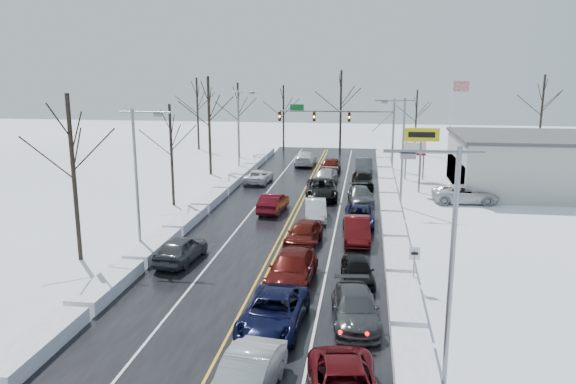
# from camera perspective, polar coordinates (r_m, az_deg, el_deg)

# --- Properties ---
(ground) EXTENTS (160.00, 160.00, 0.00)m
(ground) POSITION_cam_1_polar(r_m,az_deg,el_deg) (38.54, -0.62, -4.70)
(ground) COLOR white
(ground) RESTS_ON ground
(road_surface) EXTENTS (14.00, 84.00, 0.01)m
(road_surface) POSITION_cam_1_polar(r_m,az_deg,el_deg) (40.43, -0.19, -3.85)
(road_surface) COLOR black
(road_surface) RESTS_ON ground
(snow_bank_left) EXTENTS (1.58, 72.00, 0.71)m
(snow_bank_left) POSITION_cam_1_polar(r_m,az_deg,el_deg) (42.15, -10.49, -3.39)
(snow_bank_left) COLOR white
(snow_bank_left) RESTS_ON ground
(snow_bank_right) EXTENTS (1.58, 72.00, 0.71)m
(snow_bank_right) POSITION_cam_1_polar(r_m,az_deg,el_deg) (40.10, 10.65, -4.23)
(snow_bank_right) COLOR white
(snow_bank_right) RESTS_ON ground
(traffic_signal_mast) EXTENTS (13.28, 0.39, 8.00)m
(traffic_signal_mast) POSITION_cam_1_polar(r_m,az_deg,el_deg) (64.67, 6.18, 7.24)
(traffic_signal_mast) COLOR slate
(traffic_signal_mast) RESTS_ON ground
(tires_plus_sign) EXTENTS (3.20, 0.34, 6.00)m
(tires_plus_sign) POSITION_cam_1_polar(r_m,az_deg,el_deg) (52.99, 13.39, 5.26)
(tires_plus_sign) COLOR slate
(tires_plus_sign) RESTS_ON ground
(used_vehicles_sign) EXTENTS (2.20, 0.22, 4.65)m
(used_vehicles_sign) POSITION_cam_1_polar(r_m,az_deg,el_deg) (59.14, 12.79, 4.39)
(used_vehicles_sign) COLOR slate
(used_vehicles_sign) RESTS_ON ground
(speed_limit_sign) EXTENTS (0.55, 0.09, 2.35)m
(speed_limit_sign) POSITION_cam_1_polar(r_m,az_deg,el_deg) (30.15, 12.71, -6.76)
(speed_limit_sign) COLOR slate
(speed_limit_sign) RESTS_ON ground
(flagpole) EXTENTS (1.87, 1.20, 10.00)m
(flagpole) POSITION_cam_1_polar(r_m,az_deg,el_deg) (67.29, 16.36, 7.40)
(flagpole) COLOR silver
(flagpole) RESTS_ON ground
(dealership_building) EXTENTS (20.40, 12.40, 5.30)m
(dealership_building) POSITION_cam_1_polar(r_m,az_deg,el_deg) (58.08, 26.45, 2.57)
(dealership_building) COLOR #A8A8A3
(dealership_building) RESTS_ON ground
(streetlight_se) EXTENTS (3.20, 0.25, 9.00)m
(streetlight_se) POSITION_cam_1_polar(r_m,az_deg,el_deg) (19.57, 15.77, -6.25)
(streetlight_se) COLOR slate
(streetlight_se) RESTS_ON ground
(streetlight_ne) EXTENTS (3.20, 0.25, 9.00)m
(streetlight_ne) POSITION_cam_1_polar(r_m,az_deg,el_deg) (46.86, 11.36, 4.82)
(streetlight_ne) COLOR slate
(streetlight_ne) RESTS_ON ground
(streetlight_sw) EXTENTS (3.20, 0.25, 9.00)m
(streetlight_sw) POSITION_cam_1_polar(r_m,az_deg,el_deg) (35.74, -14.91, 2.26)
(streetlight_sw) COLOR slate
(streetlight_sw) RESTS_ON ground
(streetlight_nw) EXTENTS (3.20, 0.25, 9.00)m
(streetlight_nw) POSITION_cam_1_polar(r_m,az_deg,el_deg) (62.24, -4.90, 6.90)
(streetlight_nw) COLOR slate
(streetlight_nw) RESTS_ON ground
(tree_left_b) EXTENTS (4.00, 4.00, 10.00)m
(tree_left_b) POSITION_cam_1_polar(r_m,az_deg,el_deg) (35.12, -21.16, 4.43)
(tree_left_b) COLOR #2D231C
(tree_left_b) RESTS_ON ground
(tree_left_c) EXTENTS (3.40, 3.40, 8.50)m
(tree_left_c) POSITION_cam_1_polar(r_m,az_deg,el_deg) (47.51, -11.83, 5.67)
(tree_left_c) COLOR #2D231C
(tree_left_c) RESTS_ON ground
(tree_left_d) EXTENTS (4.20, 4.20, 10.50)m
(tree_left_d) POSITION_cam_1_polar(r_m,az_deg,el_deg) (60.86, -8.05, 8.61)
(tree_left_d) COLOR #2D231C
(tree_left_d) RESTS_ON ground
(tree_left_e) EXTENTS (3.80, 3.80, 9.50)m
(tree_left_e) POSITION_cam_1_polar(r_m,az_deg,el_deg) (72.40, -5.10, 8.75)
(tree_left_e) COLOR #2D231C
(tree_left_e) RESTS_ON ground
(tree_far_a) EXTENTS (4.00, 4.00, 10.00)m
(tree_far_a) POSITION_cam_1_polar(r_m,az_deg,el_deg) (80.04, -9.21, 9.26)
(tree_far_a) COLOR #2D231C
(tree_far_a) RESTS_ON ground
(tree_far_b) EXTENTS (3.60, 3.60, 9.00)m
(tree_far_b) POSITION_cam_1_polar(r_m,az_deg,el_deg) (78.40, -0.46, 8.84)
(tree_far_b) COLOR #2D231C
(tree_far_b) RESTS_ON ground
(tree_far_c) EXTENTS (4.40, 4.40, 11.00)m
(tree_far_c) POSITION_cam_1_polar(r_m,az_deg,el_deg) (75.55, 5.41, 9.70)
(tree_far_c) COLOR #2D231C
(tree_far_c) RESTS_ON ground
(tree_far_d) EXTENTS (3.40, 3.40, 8.50)m
(tree_far_d) POSITION_cam_1_polar(r_m,az_deg,el_deg) (77.34, 12.93, 8.21)
(tree_far_d) COLOR #2D231C
(tree_far_d) RESTS_ON ground
(tree_far_e) EXTENTS (4.20, 4.20, 10.50)m
(tree_far_e) POSITION_cam_1_polar(r_m,az_deg,el_deg) (80.67, 24.47, 8.58)
(tree_far_e) COLOR #2D231C
(tree_far_e) RESTS_ON ground
(queued_car_2) EXTENTS (2.90, 5.77, 1.57)m
(queued_car_2) POSITION_cam_1_polar(r_m,az_deg,el_deg) (25.90, -1.49, -13.69)
(queued_car_2) COLOR black
(queued_car_2) RESTS_ON ground
(queued_car_3) EXTENTS (2.62, 5.87, 1.67)m
(queued_car_3) POSITION_cam_1_polar(r_m,az_deg,el_deg) (30.78, 0.39, -9.27)
(queued_car_3) COLOR #490D09
(queued_car_3) RESTS_ON ground
(queued_car_4) EXTENTS (2.51, 4.93, 1.61)m
(queued_car_4) POSITION_cam_1_polar(r_m,az_deg,el_deg) (37.09, 1.61, -5.40)
(queued_car_4) COLOR #4C0F0A
(queued_car_4) RESTS_ON ground
(queued_car_5) EXTENTS (2.09, 4.70, 1.50)m
(queued_car_5) POSITION_cam_1_polar(r_m,az_deg,el_deg) (43.25, 2.80, -2.77)
(queued_car_5) COLOR silver
(queued_car_5) RESTS_ON ground
(queued_car_6) EXTENTS (3.25, 6.22, 1.67)m
(queued_car_6) POSITION_cam_1_polar(r_m,az_deg,el_deg) (50.18, 3.41, -0.61)
(queued_car_6) COLOR black
(queued_car_6) RESTS_ON ground
(queued_car_7) EXTENTS (2.63, 5.14, 1.43)m
(queued_car_7) POSITION_cam_1_polar(r_m,az_deg,el_deg) (56.19, 3.79, 0.82)
(queued_car_7) COLOR #9A9DA2
(queued_car_7) RESTS_ON ground
(queued_car_8) EXTENTS (2.39, 5.12, 1.70)m
(queued_car_8) POSITION_cam_1_polar(r_m,az_deg,el_deg) (61.75, 4.28, 1.89)
(queued_car_8) COLOR #4B100A
(queued_car_8) RESTS_ON ground
(queued_car_11) EXTENTS (2.57, 5.22, 1.46)m
(queued_car_11) POSITION_cam_1_polar(r_m,az_deg,el_deg) (26.57, 6.79, -13.07)
(queued_car_11) COLOR #383B3D
(queued_car_11) RESTS_ON ground
(queued_car_12) EXTENTS (2.13, 4.31, 1.41)m
(queued_car_12) POSITION_cam_1_polar(r_m,az_deg,el_deg) (31.15, 7.04, -9.09)
(queued_car_12) COLOR black
(queued_car_12) RESTS_ON ground
(queued_car_13) EXTENTS (1.96, 5.01, 1.63)m
(queued_car_13) POSITION_cam_1_polar(r_m,az_deg,el_deg) (38.08, 6.97, -5.01)
(queued_car_13) COLOR #4C0A0C
(queued_car_13) RESTS_ON ground
(queued_car_14) EXTENTS (2.30, 4.93, 1.37)m
(queued_car_14) POSITION_cam_1_polar(r_m,az_deg,el_deg) (42.04, 7.22, -3.31)
(queued_car_14) COLOR black
(queued_car_14) RESTS_ON ground
(queued_car_15) EXTENTS (2.52, 5.11, 1.43)m
(queued_car_15) POSITION_cam_1_polar(r_m,az_deg,el_deg) (48.36, 7.36, -1.20)
(queued_car_15) COLOR #414446
(queued_car_15) RESTS_ON ground
(queued_car_16) EXTENTS (2.36, 4.81, 1.58)m
(queued_car_16) POSITION_cam_1_polar(r_m,az_deg,el_deg) (55.02, 7.55, 0.48)
(queued_car_16) COLOR black
(queued_car_16) RESTS_ON ground
(queued_car_17) EXTENTS (1.95, 5.24, 1.71)m
(queued_car_17) POSITION_cam_1_polar(r_m,az_deg,el_deg) (61.90, 7.67, 1.83)
(queued_car_17) COLOR #3A3D3E
(queued_car_17) RESTS_ON ground
(oncoming_car_0) EXTENTS (2.01, 4.79, 1.54)m
(oncoming_car_0) POSITION_cam_1_polar(r_m,az_deg,el_deg) (45.38, -1.51, -2.02)
(oncoming_car_0) COLOR #540B13
(oncoming_car_0) RESTS_ON ground
(oncoming_car_1) EXTENTS (2.52, 4.96, 1.34)m
(oncoming_car_1) POSITION_cam_1_polar(r_m,az_deg,el_deg) (56.74, -2.99, 0.95)
(oncoming_car_1) COLOR silver
(oncoming_car_1) RESTS_ON ground
(oncoming_car_2) EXTENTS (2.39, 5.69, 1.64)m
(oncoming_car_2) POSITION_cam_1_polar(r_m,az_deg,el_deg) (66.97, 1.78, 2.76)
(oncoming_car_2) COLOR silver
(oncoming_car_2) RESTS_ON ground
(oncoming_car_3) EXTENTS (2.37, 4.91, 1.62)m
(oncoming_car_3) POSITION_cam_1_polar(r_m,az_deg,el_deg) (34.64, -10.76, -6.95)
(oncoming_car_3) COLOR #3B3E40
(oncoming_car_3) RESTS_ON ground
(parked_car_0) EXTENTS (5.73, 2.88, 1.56)m
(parked_car_0) POSITION_cam_1_polar(r_m,az_deg,el_deg) (50.68, 17.51, -1.05)
(parked_car_0) COLOR silver
(parked_car_0) RESTS_ON ground
(parked_car_1) EXTENTS (2.86, 5.79, 1.62)m
(parked_car_1) POSITION_cam_1_polar(r_m,az_deg,el_deg) (55.67, 19.91, -0.03)
(parked_car_1) COLOR #3D4042
(parked_car_1) RESTS_ON ground
(parked_car_2) EXTENTS (2.05, 4.44, 1.48)m
(parked_car_2) POSITION_cam_1_polar(r_m,az_deg,el_deg) (60.40, 16.99, 1.12)
(parked_car_2) COLOR black
(parked_car_2) RESTS_ON ground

